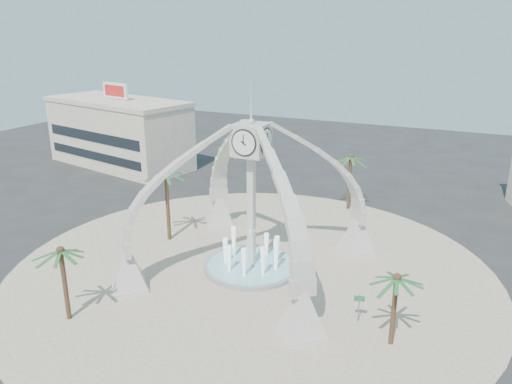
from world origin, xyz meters
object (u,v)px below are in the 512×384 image
at_px(fountain, 252,266).
at_px(street_sign, 359,302).
at_px(palm_north, 351,157).
at_px(palm_west, 166,173).
at_px(clock_tower, 251,196).
at_px(palm_east, 397,279).
at_px(palm_south, 60,251).

height_order(fountain, street_sign, fountain).
bearing_deg(palm_north, fountain, -100.83).
relative_size(palm_west, street_sign, 3.44).
height_order(clock_tower, street_sign, clock_tower).
height_order(palm_east, palm_south, palm_south).
bearing_deg(clock_tower, street_sign, -21.83).
bearing_deg(palm_north, clock_tower, -100.83).
relative_size(palm_east, palm_west, 0.72).
bearing_deg(palm_south, street_sign, 24.33).
height_order(fountain, palm_west, palm_west).
bearing_deg(palm_north, palm_south, -111.03).
relative_size(fountain, palm_south, 1.36).
distance_m(palm_south, street_sign, 20.31).
bearing_deg(palm_west, palm_south, -83.68).
relative_size(clock_tower, palm_south, 3.04).
distance_m(clock_tower, street_sign, 11.93).
bearing_deg(street_sign, palm_north, 93.71).
distance_m(palm_west, street_sign, 21.35).
bearing_deg(palm_south, clock_tower, 56.47).
relative_size(palm_south, street_sign, 2.71).
distance_m(palm_east, palm_south, 21.78).
bearing_deg(palm_south, palm_west, 96.32).
relative_size(palm_west, palm_south, 1.27).
bearing_deg(palm_west, street_sign, -17.22).
distance_m(palm_north, street_sign, 23.14).
xyz_separation_m(palm_east, street_sign, (-2.53, 1.60, -3.13)).
bearing_deg(palm_south, palm_east, 17.74).
relative_size(clock_tower, fountain, 2.24).
relative_size(clock_tower, palm_north, 2.66).
bearing_deg(palm_north, palm_east, -68.41).
relative_size(fountain, palm_north, 1.19).
relative_size(fountain, street_sign, 3.67).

